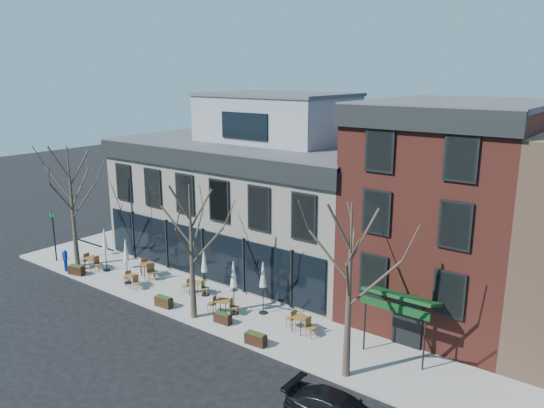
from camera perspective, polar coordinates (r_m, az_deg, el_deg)
The scene contains 25 objects.
ground at distance 32.98m, azimuth -7.20°, elevation -8.43°, with size 120.00×120.00×0.00m, color black.
sidewalk_front at distance 29.46m, azimuth -5.56°, elevation -11.06°, with size 33.50×4.70×0.15m, color gray.
sidewalk_side at distance 44.64m, azimuth -12.19°, elevation -2.52°, with size 4.50×12.00×0.15m, color gray.
corner_building at distance 35.12m, azimuth -1.57°, elevation 1.16°, with size 18.39×10.39×11.10m.
red_brick_building at distance 28.76m, azimuth 18.81°, elevation -0.61°, with size 8.20×11.78×11.18m.
tree_corner at distance 36.18m, azimuth -20.69°, elevation -0.14°, with size 3.93×3.98×7.92m.
tree_mid at distance 27.08m, azimuth -8.64°, elevation -4.97°, with size 3.50×3.55×7.04m.
tree_right at distance 21.83m, azimuth 8.31°, elevation -9.06°, with size 3.72×3.77×7.48m.
sign_pole at distance 38.26m, azimuth -22.41°, elevation -2.94°, with size 0.50×0.10×3.40m.
call_box at distance 36.40m, azimuth -21.35°, elevation -5.60°, with size 0.29×0.29×1.45m.
cafe_set_0 at distance 36.21m, azimuth -18.83°, elevation -5.91°, with size 1.88×0.78×0.99m.
cafe_set_1 at distance 34.02m, azimuth -13.23°, elevation -6.77°, with size 1.99×1.14×1.02m.
cafe_set_2 at distance 32.72m, azimuth -14.83°, elevation -7.86°, with size 1.70×0.78×0.87m.
cafe_set_3 at distance 30.99m, azimuth -8.25°, elevation -8.79°, with size 1.68×1.00×0.87m.
cafe_set_4 at distance 28.46m, azimuth -5.30°, elevation -10.78°, with size 1.79×0.95×0.92m.
cafe_set_5 at distance 26.52m, azimuth 3.10°, elevation -12.62°, with size 1.87×0.85×0.96m.
umbrella_0 at distance 35.22m, azimuth -17.56°, elevation -3.84°, with size 0.45×0.45×2.80m.
umbrella_1 at distance 32.80m, azimuth -15.44°, elevation -5.04°, with size 0.44×0.44×2.77m.
umbrella_2 at distance 30.18m, azimuth -7.32°, elevation -6.34°, with size 0.44×0.44×2.75m.
umbrella_3 at distance 27.74m, azimuth -4.16°, elevation -7.85°, with size 0.47×0.47×2.92m.
umbrella_4 at distance 27.77m, azimuth -0.98°, elevation -7.89°, with size 0.46×0.46×2.86m.
planter_0 at distance 35.72m, azimuth -20.29°, elevation -6.67°, with size 1.14×0.68×0.60m.
planter_1 at distance 29.77m, azimuth -11.57°, elevation -10.25°, with size 1.07×0.49×0.58m.
planter_2 at distance 27.56m, azimuth -5.32°, elevation -12.12°, with size 0.97×0.45×0.53m.
planter_3 at distance 25.49m, azimuth -1.76°, elevation -14.29°, with size 1.08×0.51×0.59m.
Camera 1 is at (21.55, -21.61, 12.51)m, focal length 35.00 mm.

